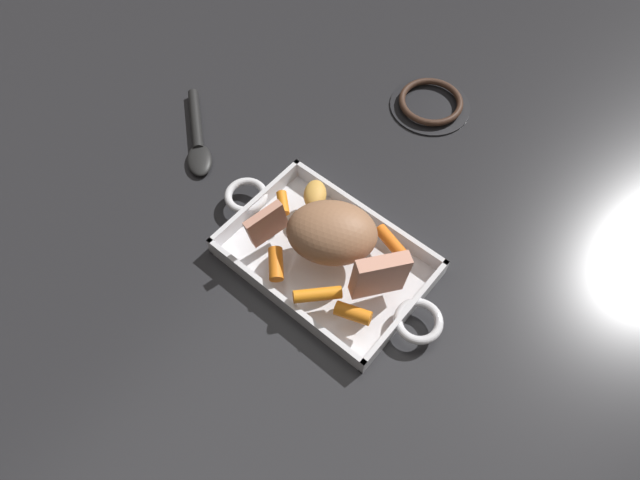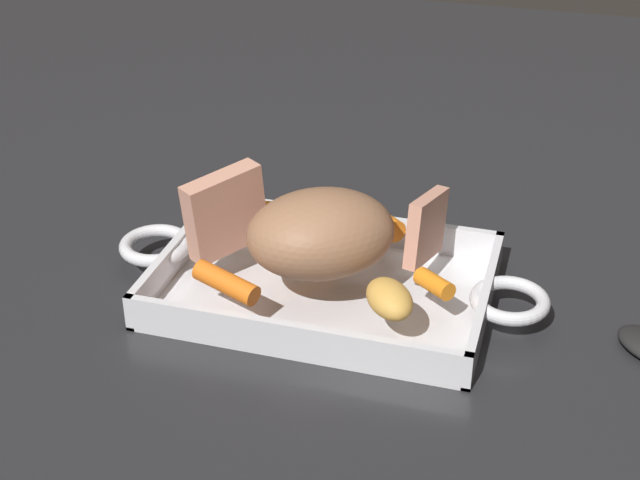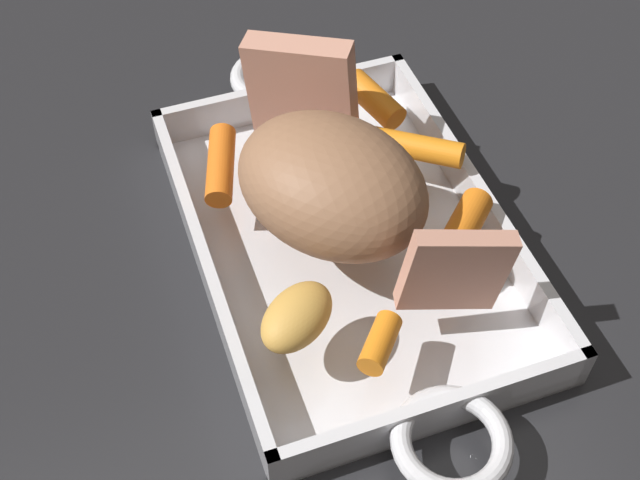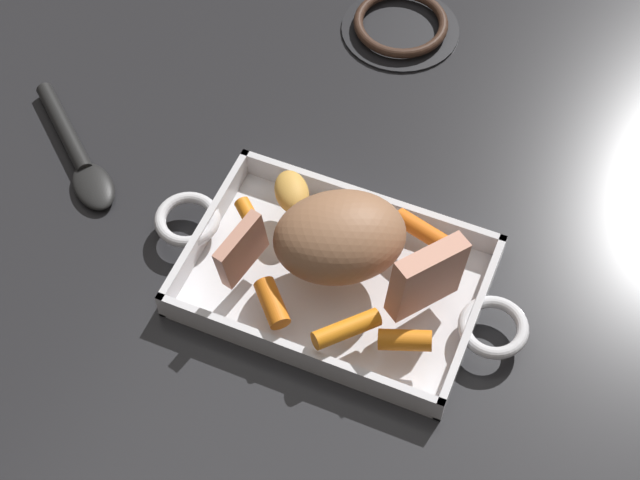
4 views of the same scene
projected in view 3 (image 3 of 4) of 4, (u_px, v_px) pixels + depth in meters
name	position (u px, v px, depth m)	size (l,w,h in m)	color
ground_plane	(346.00, 250.00, 0.62)	(2.04, 2.04, 0.00)	#232326
roasting_dish	(346.00, 240.00, 0.61)	(0.43, 0.22, 0.04)	silver
pork_roast	(332.00, 185.00, 0.56)	(0.14, 0.11, 0.08)	#946647
roast_slice_thin	(308.00, 87.00, 0.62)	(0.02, 0.08, 0.08)	tan
roast_slice_outer	(455.00, 271.00, 0.52)	(0.01, 0.07, 0.07)	tan
baby_carrot_center_left	(466.00, 223.00, 0.57)	(0.02, 0.02, 0.05)	orange
baby_carrot_southwest	(380.00, 343.00, 0.51)	(0.02, 0.02, 0.04)	orange
baby_carrot_northeast	(374.00, 100.00, 0.65)	(0.02, 0.02, 0.05)	orange
baby_carrot_northwest	(416.00, 147.00, 0.62)	(0.02, 0.02, 0.07)	orange
baby_carrot_southeast	(221.00, 165.00, 0.61)	(0.02, 0.02, 0.06)	orange
potato_corner	(297.00, 317.00, 0.52)	(0.06, 0.04, 0.03)	gold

